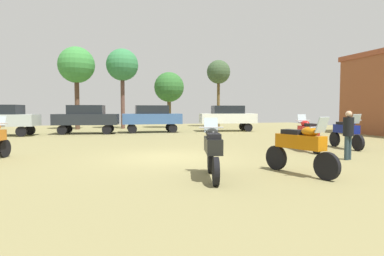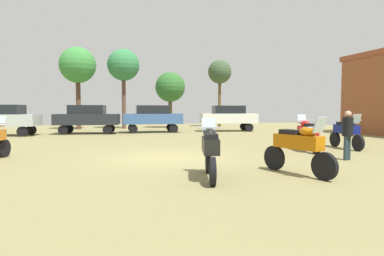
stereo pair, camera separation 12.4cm
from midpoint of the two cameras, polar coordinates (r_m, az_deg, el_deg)
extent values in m
cube|color=olive|center=(11.37, -4.97, -5.29)|extent=(44.00, 52.00, 0.02)
cylinder|color=black|center=(8.28, 22.55, -6.31)|extent=(0.30, 0.68, 0.68)
cylinder|color=black|center=(9.28, 14.42, -5.15)|extent=(0.30, 0.68, 0.68)
cube|color=#BD680A|center=(8.69, 18.31, -2.33)|extent=(0.72, 1.41, 0.36)
ellipsoid|color=#BD680A|center=(8.48, 19.94, -0.60)|extent=(0.44, 0.55, 0.24)
cube|color=black|center=(8.83, 17.15, -0.66)|extent=(0.44, 0.62, 0.12)
cube|color=silver|center=(8.27, 21.83, 0.52)|extent=(0.39, 0.25, 0.39)
cylinder|color=#B7B7BC|center=(8.33, 21.25, 0.14)|extent=(0.61, 0.21, 0.04)
cylinder|color=black|center=(13.10, -30.75, -3.15)|extent=(0.30, 0.65, 0.64)
cube|color=silver|center=(12.91, -31.24, 1.02)|extent=(0.39, 0.25, 0.39)
cylinder|color=black|center=(14.70, 27.32, -2.35)|extent=(0.21, 0.68, 0.67)
cylinder|color=black|center=(16.04, 23.91, -1.82)|extent=(0.21, 0.68, 0.67)
cube|color=navy|center=(15.33, 25.59, -0.16)|extent=(0.54, 1.42, 0.36)
ellipsoid|color=navy|center=(15.06, 26.28, 0.83)|extent=(0.38, 0.52, 0.24)
cube|color=black|center=(15.51, 25.11, 0.78)|extent=(0.37, 0.59, 0.12)
cube|color=silver|center=(14.77, 27.07, 1.47)|extent=(0.38, 0.20, 0.39)
cylinder|color=#B7B7BC|center=(14.86, 26.83, 1.25)|extent=(0.62, 0.12, 0.04)
cylinder|color=black|center=(8.56, 2.89, -5.87)|extent=(0.28, 0.65, 0.64)
cylinder|color=black|center=(7.13, 3.78, -7.73)|extent=(0.28, 0.65, 0.64)
cube|color=black|center=(7.77, 3.30, -3.07)|extent=(0.66, 1.29, 0.36)
ellipsoid|color=black|center=(8.02, 3.14, -0.86)|extent=(0.43, 0.55, 0.24)
cube|color=black|center=(7.53, 3.44, -1.44)|extent=(0.43, 0.62, 0.12)
cube|color=silver|center=(8.32, 2.98, 0.53)|extent=(0.39, 0.24, 0.39)
cylinder|color=#B7B7BC|center=(8.23, 3.03, 0.08)|extent=(0.61, 0.19, 0.04)
cylinder|color=black|center=(14.51, 18.51, -2.25)|extent=(0.26, 0.67, 0.66)
cylinder|color=black|center=(13.07, 21.09, -2.89)|extent=(0.26, 0.67, 0.66)
cube|color=red|center=(13.75, 19.78, -0.45)|extent=(0.65, 1.38, 0.36)
ellipsoid|color=red|center=(14.01, 19.31, 0.77)|extent=(0.42, 0.54, 0.24)
cube|color=black|center=(13.52, 20.19, 0.50)|extent=(0.42, 0.61, 0.12)
cube|color=silver|center=(14.31, 18.81, 1.55)|extent=(0.38, 0.23, 0.39)
cylinder|color=#B7B7BC|center=(14.22, 18.96, 1.30)|extent=(0.61, 0.17, 0.04)
cylinder|color=black|center=(23.08, -10.76, -0.16)|extent=(0.65, 0.25, 0.64)
cylinder|color=black|center=(24.52, -10.90, 0.04)|extent=(0.65, 0.25, 0.64)
cylinder|color=black|center=(23.39, -3.58, -0.06)|extent=(0.65, 0.25, 0.64)
cylinder|color=black|center=(24.81, -4.14, 0.12)|extent=(0.65, 0.25, 0.64)
cube|color=#385C94|center=(23.88, -7.34, 1.65)|extent=(4.39, 2.01, 0.75)
cube|color=black|center=(23.87, -7.35, 3.28)|extent=(2.44, 1.70, 0.61)
cylinder|color=black|center=(22.58, -28.32, -0.57)|extent=(0.67, 0.31, 0.64)
cylinder|color=black|center=(23.93, -27.10, -0.34)|extent=(0.67, 0.31, 0.64)
cube|color=#ABB9B8|center=(23.77, -31.04, 1.20)|extent=(4.52, 2.43, 0.75)
cube|color=black|center=(23.76, -31.09, 2.84)|extent=(2.58, 1.92, 0.61)
cylinder|color=black|center=(23.12, -22.33, -0.34)|extent=(0.67, 0.32, 0.64)
cylinder|color=black|center=(24.51, -21.46, -0.13)|extent=(0.67, 0.32, 0.64)
cylinder|color=black|center=(22.54, -15.13, -0.30)|extent=(0.67, 0.32, 0.64)
cylinder|color=black|center=(23.97, -14.66, -0.08)|extent=(0.67, 0.32, 0.64)
cube|color=#20252A|center=(23.46, -18.46, 1.48)|extent=(4.53, 2.44, 0.75)
cube|color=black|center=(23.45, -18.49, 3.14)|extent=(2.58, 1.93, 0.61)
cylinder|color=black|center=(24.23, 3.22, 0.05)|extent=(0.67, 0.32, 0.64)
cylinder|color=black|center=(25.65, 2.67, 0.23)|extent=(0.67, 0.32, 0.64)
cylinder|color=black|center=(24.89, 9.87, 0.09)|extent=(0.67, 0.32, 0.64)
cylinder|color=black|center=(26.27, 8.98, 0.27)|extent=(0.67, 0.32, 0.64)
cube|color=silver|center=(25.19, 6.22, 1.74)|extent=(4.54, 2.50, 0.75)
cube|color=black|center=(25.18, 6.23, 3.29)|extent=(2.60, 1.96, 0.61)
cylinder|color=#25373F|center=(11.84, 25.61, -3.26)|extent=(0.14, 0.14, 0.80)
cylinder|color=#25373F|center=(11.99, 26.00, -3.19)|extent=(0.14, 0.14, 0.80)
cylinder|color=black|center=(11.86, 25.89, 0.21)|extent=(0.43, 0.43, 0.63)
sphere|color=tan|center=(11.85, 25.94, 2.27)|extent=(0.22, 0.22, 0.22)
cylinder|color=brown|center=(29.71, -4.22, 3.07)|extent=(0.35, 0.35, 3.16)
sphere|color=#2F682C|center=(29.78, -4.24, 7.31)|extent=(2.75, 2.75, 2.75)
cylinder|color=brown|center=(29.16, -12.39, 4.84)|extent=(0.35, 0.35, 5.03)
sphere|color=#347D46|center=(29.42, -12.47, 10.97)|extent=(2.81, 2.81, 2.81)
cylinder|color=brown|center=(29.01, -19.95, 4.50)|extent=(0.39, 0.39, 4.80)
sphere|color=#3A873B|center=(29.25, -20.07, 10.55)|extent=(3.05, 3.05, 3.05)
cylinder|color=brown|center=(31.59, 4.62, 4.63)|extent=(0.28, 0.28, 4.87)
sphere|color=#395131|center=(31.80, 4.65, 9.96)|extent=(2.30, 2.30, 2.30)
camera|label=1|loc=(0.06, -90.22, -0.01)|focal=29.86mm
camera|label=2|loc=(0.06, 89.78, 0.01)|focal=29.86mm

